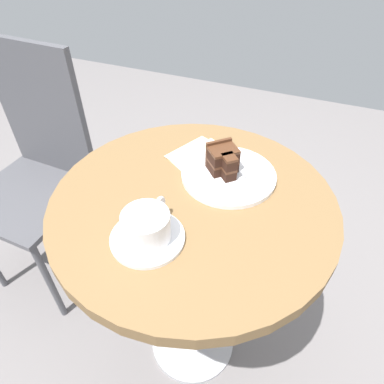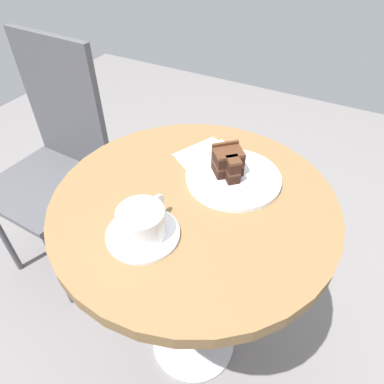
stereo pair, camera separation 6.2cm
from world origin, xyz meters
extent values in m
cube|color=slate|center=(0.00, 0.00, -0.01)|extent=(4.40, 4.40, 0.01)
cylinder|color=brown|center=(0.00, 0.00, 0.72)|extent=(0.67, 0.67, 0.03)
cylinder|color=#B7B7BC|center=(0.00, 0.00, 0.36)|extent=(0.07, 0.07, 0.69)
cylinder|color=#B7B7BC|center=(0.00, 0.00, 0.01)|extent=(0.30, 0.30, 0.02)
cylinder|color=white|center=(-0.15, 0.04, 0.75)|extent=(0.15, 0.15, 0.01)
cylinder|color=white|center=(-0.15, 0.04, 0.78)|extent=(0.10, 0.10, 0.06)
cylinder|color=beige|center=(-0.15, 0.04, 0.81)|extent=(0.09, 0.09, 0.00)
torus|color=white|center=(-0.10, 0.04, 0.78)|extent=(0.05, 0.01, 0.05)
cube|color=#B7B7BC|center=(-0.19, 0.05, 0.75)|extent=(0.03, 0.07, 0.00)
ellipsoid|color=#B7B7BC|center=(-0.17, 0.10, 0.75)|extent=(0.02, 0.02, 0.00)
cylinder|color=white|center=(0.11, -0.05, 0.75)|extent=(0.24, 0.24, 0.01)
cube|color=black|center=(0.11, -0.03, 0.77)|extent=(0.09, 0.09, 0.02)
cube|color=black|center=(0.09, -0.06, 0.77)|extent=(0.05, 0.05, 0.02)
cube|color=#4C2B19|center=(0.11, -0.03, 0.78)|extent=(0.09, 0.09, 0.01)
cube|color=#4C2B19|center=(0.09, -0.06, 0.78)|extent=(0.05, 0.05, 0.01)
cube|color=black|center=(0.11, -0.03, 0.80)|extent=(0.09, 0.09, 0.02)
cube|color=black|center=(0.09, -0.06, 0.80)|extent=(0.05, 0.05, 0.02)
cube|color=#4C2B19|center=(0.11, -0.03, 0.81)|extent=(0.09, 0.09, 0.01)
cube|color=#4C2B19|center=(0.09, -0.06, 0.81)|extent=(0.05, 0.05, 0.01)
cube|color=#4C2B19|center=(0.13, -0.02, 0.79)|extent=(0.05, 0.05, 0.07)
cube|color=#B7B7BC|center=(0.10, -0.09, 0.76)|extent=(0.10, 0.01, 0.00)
cube|color=#B7B7BC|center=(0.04, -0.09, 0.76)|extent=(0.03, 0.02, 0.00)
cube|color=beige|center=(0.15, 0.02, 0.74)|extent=(0.22, 0.22, 0.00)
cube|color=beige|center=(0.16, 0.04, 0.75)|extent=(0.19, 0.19, 0.00)
cylinder|color=#4C4C51|center=(-0.07, 0.85, 0.22)|extent=(0.02, 0.02, 0.44)
cylinder|color=#4C4C51|center=(-0.09, 0.52, 0.22)|extent=(0.02, 0.02, 0.44)
cylinder|color=#4C4C51|center=(0.25, 0.83, 0.22)|extent=(0.02, 0.02, 0.44)
cylinder|color=#4C4C51|center=(0.24, 0.51, 0.22)|extent=(0.02, 0.02, 0.44)
cube|color=#4C4C51|center=(0.08, 0.68, 0.45)|extent=(0.40, 0.40, 0.02)
cube|color=#4C4C51|center=(0.26, 0.67, 0.70)|extent=(0.04, 0.36, 0.48)
camera|label=1|loc=(-0.54, -0.22, 1.29)|focal=32.00mm
camera|label=2|loc=(-0.52, -0.27, 1.29)|focal=32.00mm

